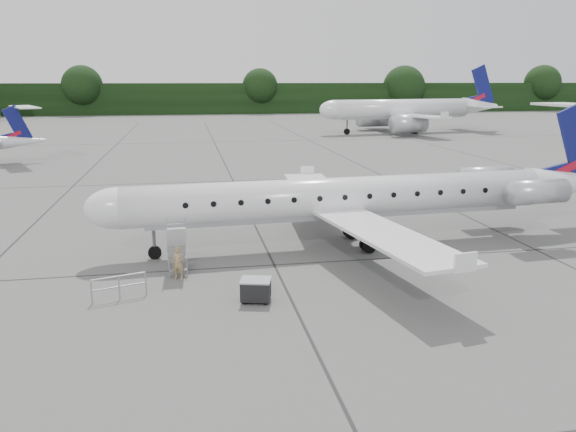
{
  "coord_description": "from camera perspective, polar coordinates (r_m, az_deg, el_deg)",
  "views": [
    {
      "loc": [
        -8.34,
        -22.59,
        8.85
      ],
      "look_at": [
        -3.54,
        3.91,
        2.3
      ],
      "focal_mm": 35.0,
      "sensor_mm": 36.0,
      "label": 1
    }
  ],
  "objects": [
    {
      "name": "passenger",
      "position": [
        25.96,
        -11.09,
        -4.72
      ],
      "size": [
        0.65,
        0.53,
        1.55
      ],
      "primitive_type": "imported",
      "rotation": [
        0.0,
        0.0,
        -0.33
      ],
      "color": "#92784F",
      "rests_on": "ground"
    },
    {
      "name": "main_regional_jet",
      "position": [
        30.06,
        5.48,
        3.88
      ],
      "size": [
        30.61,
        22.86,
        7.54
      ],
      "primitive_type": null,
      "rotation": [
        0.0,
        0.0,
        0.06
      ],
      "color": "silver",
      "rests_on": "ground"
    },
    {
      "name": "bg_narrowbody",
      "position": [
        98.58,
        11.46,
        11.55
      ],
      "size": [
        34.09,
        26.51,
        11.28
      ],
      "primitive_type": null,
      "rotation": [
        0.0,
        0.0,
        0.13
      ],
      "color": "silver",
      "rests_on": "ground"
    },
    {
      "name": "safety_railing",
      "position": [
        24.35,
        -16.77,
        -7.0
      ],
      "size": [
        2.12,
        0.74,
        1.0
      ],
      "primitive_type": null,
      "rotation": [
        0.0,
        0.0,
        0.31
      ],
      "color": "#919499",
      "rests_on": "ground"
    },
    {
      "name": "ground",
      "position": [
        25.66,
        9.45,
        -6.7
      ],
      "size": [
        320.0,
        320.0,
        0.0
      ],
      "primitive_type": "plane",
      "color": "#5D5D5A",
      "rests_on": "ground"
    },
    {
      "name": "baggage_cart",
      "position": [
        23.14,
        -3.29,
        -7.49
      ],
      "size": [
        1.37,
        1.21,
        1.01
      ],
      "primitive_type": null,
      "rotation": [
        0.0,
        0.0,
        -0.25
      ],
      "color": "black",
      "rests_on": "ground"
    },
    {
      "name": "treeline",
      "position": [
        152.89,
        -7.28,
        11.75
      ],
      "size": [
        260.0,
        4.0,
        8.0
      ],
      "primitive_type": "cube",
      "color": "black",
      "rests_on": "ground"
    },
    {
      "name": "airstair",
      "position": [
        26.98,
        -11.26,
        -3.11
      ],
      "size": [
        0.97,
        2.12,
        2.36
      ],
      "primitive_type": null,
      "rotation": [
        0.0,
        0.0,
        0.06
      ],
      "color": "silver",
      "rests_on": "ground"
    }
  ]
}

